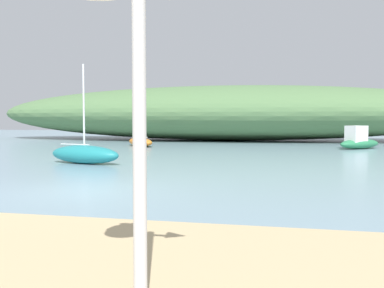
{
  "coord_description": "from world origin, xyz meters",
  "views": [
    {
      "loc": [
        5.15,
        -10.15,
        1.84
      ],
      "look_at": [
        2.24,
        3.17,
        1.07
      ],
      "focal_mm": 40.42,
      "sensor_mm": 36.0,
      "label": 1
    }
  ],
  "objects_px": {
    "motorboat_outer_mooring": "(359,141)",
    "sailboat_off_point": "(140,142)",
    "sailboat_near_shore": "(84,154)",
    "mast_structure": "(108,1)"
  },
  "relations": [
    {
      "from": "motorboat_outer_mooring",
      "to": "sailboat_off_point",
      "type": "height_order",
      "value": "sailboat_off_point"
    },
    {
      "from": "sailboat_near_shore",
      "to": "sailboat_off_point",
      "type": "xyz_separation_m",
      "value": [
        -1.67,
        11.9,
        -0.09
      ]
    },
    {
      "from": "sailboat_near_shore",
      "to": "motorboat_outer_mooring",
      "type": "relative_size",
      "value": 1.29
    },
    {
      "from": "mast_structure",
      "to": "sailboat_off_point",
      "type": "relative_size",
      "value": 0.85
    },
    {
      "from": "mast_structure",
      "to": "sailboat_near_shore",
      "type": "height_order",
      "value": "sailboat_near_shore"
    },
    {
      "from": "mast_structure",
      "to": "motorboat_outer_mooring",
      "type": "relative_size",
      "value": 0.99
    },
    {
      "from": "sailboat_near_shore",
      "to": "sailboat_off_point",
      "type": "height_order",
      "value": "sailboat_near_shore"
    },
    {
      "from": "sailboat_near_shore",
      "to": "motorboat_outer_mooring",
      "type": "xyz_separation_m",
      "value": [
        12.74,
        12.16,
        0.11
      ]
    },
    {
      "from": "motorboat_outer_mooring",
      "to": "sailboat_off_point",
      "type": "distance_m",
      "value": 14.41
    },
    {
      "from": "sailboat_near_shore",
      "to": "sailboat_off_point",
      "type": "relative_size",
      "value": 1.1
    }
  ]
}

